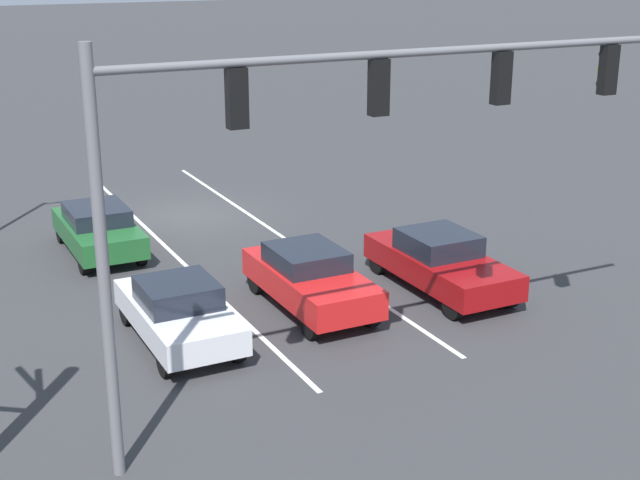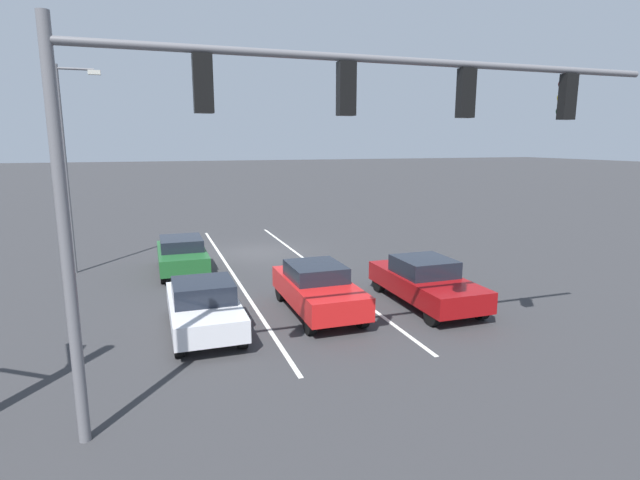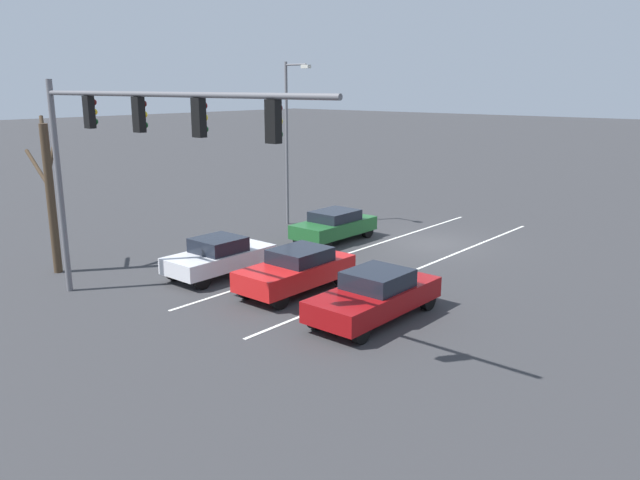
{
  "view_description": "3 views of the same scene",
  "coord_description": "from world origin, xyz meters",
  "px_view_note": "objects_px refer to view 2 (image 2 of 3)",
  "views": [
    {
      "loc": [
        8.74,
        26.82,
        8.28
      ],
      "look_at": [
        0.18,
        9.78,
        2.03
      ],
      "focal_mm": 50.0,
      "sensor_mm": 36.0,
      "label": 1
    },
    {
      "loc": [
        4.62,
        22.61,
        5.11
      ],
      "look_at": [
        -0.7,
        7.05,
        1.88
      ],
      "focal_mm": 28.0,
      "sensor_mm": 36.0,
      "label": 2
    },
    {
      "loc": [
        -13.77,
        23.67,
        6.82
      ],
      "look_at": [
        -1.13,
        8.93,
        2.01
      ],
      "focal_mm": 35.0,
      "sensor_mm": 36.0,
      "label": 3
    }
  ],
  "objects_px": {
    "car_silver_rightlane_front": "(204,306)",
    "car_darkgreen_rightlane_second": "(182,254)",
    "car_maroon_leftlane_front": "(425,281)",
    "street_lamp_right_shoulder": "(69,158)",
    "traffic_signal_gantry": "(308,126)",
    "car_red_midlane_front": "(318,288)"
  },
  "relations": [
    {
      "from": "car_silver_rightlane_front",
      "to": "traffic_signal_gantry",
      "type": "height_order",
      "value": "traffic_signal_gantry"
    },
    {
      "from": "car_red_midlane_front",
      "to": "street_lamp_right_shoulder",
      "type": "bearing_deg",
      "value": -45.45
    },
    {
      "from": "car_silver_rightlane_front",
      "to": "street_lamp_right_shoulder",
      "type": "distance_m",
      "value": 9.77
    },
    {
      "from": "car_maroon_leftlane_front",
      "to": "car_darkgreen_rightlane_second",
      "type": "distance_m",
      "value": 9.76
    },
    {
      "from": "car_darkgreen_rightlane_second",
      "to": "street_lamp_right_shoulder",
      "type": "distance_m",
      "value": 5.57
    },
    {
      "from": "car_silver_rightlane_front",
      "to": "car_darkgreen_rightlane_second",
      "type": "relative_size",
      "value": 1.0
    },
    {
      "from": "traffic_signal_gantry",
      "to": "street_lamp_right_shoulder",
      "type": "bearing_deg",
      "value": -65.98
    },
    {
      "from": "car_maroon_leftlane_front",
      "to": "street_lamp_right_shoulder",
      "type": "distance_m",
      "value": 14.06
    },
    {
      "from": "car_silver_rightlane_front",
      "to": "car_darkgreen_rightlane_second",
      "type": "distance_m",
      "value": 6.83
    },
    {
      "from": "car_maroon_leftlane_front",
      "to": "car_red_midlane_front",
      "type": "xyz_separation_m",
      "value": [
        3.51,
        -0.34,
        0.03
      ]
    },
    {
      "from": "car_red_midlane_front",
      "to": "traffic_signal_gantry",
      "type": "xyz_separation_m",
      "value": [
        1.86,
        4.98,
        4.62
      ]
    },
    {
      "from": "car_darkgreen_rightlane_second",
      "to": "traffic_signal_gantry",
      "type": "distance_m",
      "value": 12.38
    },
    {
      "from": "car_silver_rightlane_front",
      "to": "street_lamp_right_shoulder",
      "type": "height_order",
      "value": "street_lamp_right_shoulder"
    },
    {
      "from": "car_red_midlane_front",
      "to": "car_darkgreen_rightlane_second",
      "type": "xyz_separation_m",
      "value": [
        3.57,
        -6.36,
        -0.04
      ]
    },
    {
      "from": "car_maroon_leftlane_front",
      "to": "car_darkgreen_rightlane_second",
      "type": "height_order",
      "value": "car_maroon_leftlane_front"
    },
    {
      "from": "street_lamp_right_shoulder",
      "to": "traffic_signal_gantry",
      "type": "bearing_deg",
      "value": 114.02
    },
    {
      "from": "car_maroon_leftlane_front",
      "to": "traffic_signal_gantry",
      "type": "height_order",
      "value": "traffic_signal_gantry"
    },
    {
      "from": "car_silver_rightlane_front",
      "to": "car_maroon_leftlane_front",
      "type": "bearing_deg",
      "value": -179.0
    },
    {
      "from": "car_maroon_leftlane_front",
      "to": "traffic_signal_gantry",
      "type": "distance_m",
      "value": 8.48
    },
    {
      "from": "car_maroon_leftlane_front",
      "to": "street_lamp_right_shoulder",
      "type": "height_order",
      "value": "street_lamp_right_shoulder"
    },
    {
      "from": "car_maroon_leftlane_front",
      "to": "car_silver_rightlane_front",
      "type": "xyz_separation_m",
      "value": [
        6.95,
        0.12,
        -0.02
      ]
    },
    {
      "from": "car_maroon_leftlane_front",
      "to": "street_lamp_right_shoulder",
      "type": "xyz_separation_m",
      "value": [
        10.98,
        -7.93,
        3.78
      ]
    }
  ]
}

